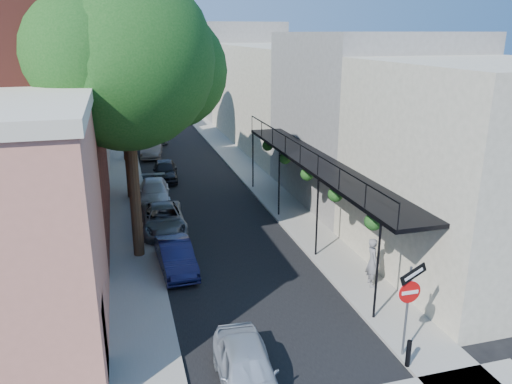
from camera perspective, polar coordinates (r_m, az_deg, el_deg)
road_surface at (r=40.90m, az=-9.29°, el=4.87°), size 6.00×64.00×0.01m
sidewalk_left at (r=40.67m, az=-14.91°, el=4.51°), size 2.00×64.00×0.12m
sidewalk_right at (r=41.49m, az=-3.78°, el=5.32°), size 2.00×64.00×0.12m
buildings_left at (r=38.99m, az=-23.36°, el=10.41°), size 10.10×59.10×12.00m
buildings_right at (r=41.58m, az=3.13°, el=11.46°), size 9.80×55.00×10.00m
sign_post at (r=14.68m, az=17.11°, el=-11.24°), size 0.89×0.17×2.99m
bollard at (r=15.05m, az=17.02°, el=-17.22°), size 0.14×0.14×0.80m
oak_near at (r=19.99m, az=-13.54°, el=14.18°), size 7.48×6.80×11.42m
oak_mid at (r=27.99m, az=-14.28°, el=13.33°), size 6.60×6.00×10.20m
oak_far at (r=36.97m, az=-14.81°, el=16.11°), size 7.70×7.00×11.90m
parked_car_a at (r=13.70m, az=-1.05°, el=-19.67°), size 1.70×3.78×1.26m
parked_car_b at (r=19.97m, az=-9.15°, el=-7.27°), size 1.42×3.62×1.17m
parked_car_c at (r=23.87m, az=-10.54°, el=-3.06°), size 2.08×4.36×1.20m
parked_car_d at (r=28.09m, az=-11.55°, el=0.03°), size 1.87×4.11×1.17m
parked_car_e at (r=32.13m, az=-10.35°, el=2.44°), size 1.79×3.82×1.27m
parked_car_f at (r=38.62m, az=-11.83°, el=5.00°), size 1.93×4.30×1.37m
parked_car_g at (r=43.84m, az=-11.65°, el=6.47°), size 2.37×4.83×1.32m
pedestrian at (r=18.71m, az=13.17°, el=-7.80°), size 0.55×0.74×1.83m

